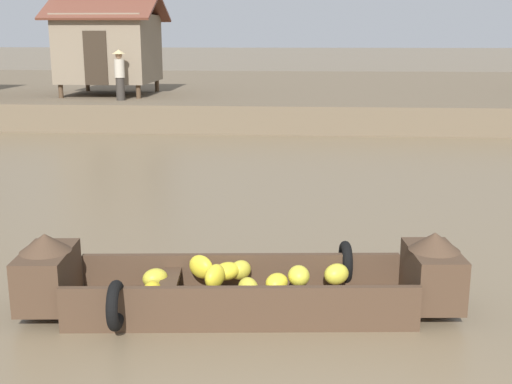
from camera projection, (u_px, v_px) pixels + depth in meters
ground_plane at (308, 188)px, 13.07m from camera, size 300.00×300.00×0.00m
riverbank_strip at (307, 93)px, 29.52m from camera, size 160.00×20.00×0.88m
banana_boat at (240, 284)px, 7.20m from camera, size 4.85×2.00×0.91m
stilt_house_mid_left at (109, 46)px, 23.39m from camera, size 3.83×3.73×3.66m
vendor_person at (120, 72)px, 21.45m from camera, size 0.44×0.44×1.66m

